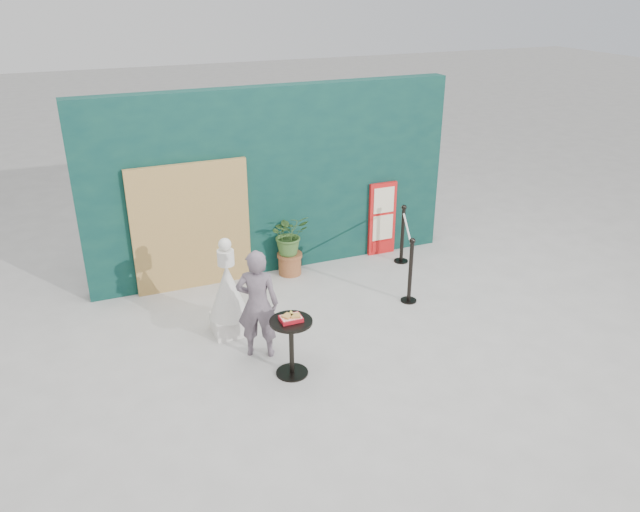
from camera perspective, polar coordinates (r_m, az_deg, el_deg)
The scene contains 10 objects.
ground at distance 8.05m, azimuth 3.33°, elevation -9.77°, with size 60.00×60.00×0.00m, color #ADAAA5.
back_wall at distance 10.06m, azimuth -4.30°, elevation 6.83°, with size 6.00×0.30×3.00m, color #092C2A.
bamboo_fence at distance 9.71m, azimuth -11.67°, elevation 2.59°, with size 1.80×0.08×2.00m, color tan.
woman at distance 7.89m, azimuth -5.73°, elevation -4.39°, with size 0.54×0.35×1.47m, color slate.
menu_board at distance 10.88m, azimuth 5.71°, elevation 3.40°, with size 0.50×0.07×1.30m.
statue at distance 8.50m, azimuth -8.39°, elevation -3.56°, with size 0.55×0.55×1.40m.
cafe_table at distance 7.60m, azimuth -2.64°, elevation -7.56°, with size 0.52×0.52×0.75m.
food_basket at distance 7.45m, azimuth -2.67°, elevation -5.66°, with size 0.26×0.19×0.11m.
planter at distance 10.08m, azimuth -2.82°, elevation 1.49°, with size 0.61×0.53×1.04m.
stanchion_barrier at distance 9.99m, azimuth 7.88°, elevation 0.36°, with size 0.84×1.54×1.03m.
Camera 1 is at (-2.98, -5.97, 4.50)m, focal length 35.00 mm.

